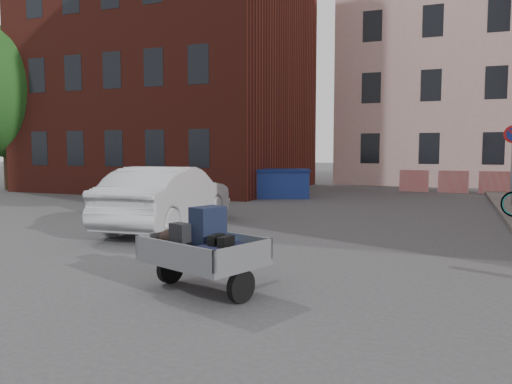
% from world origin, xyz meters
% --- Properties ---
extents(ground, '(120.00, 120.00, 0.00)m').
position_xyz_m(ground, '(0.00, 0.00, 0.00)').
color(ground, '#38383A').
rests_on(ground, ground).
extents(building_brick, '(12.00, 10.00, 14.00)m').
position_xyz_m(building_brick, '(-9.00, 13.00, 7.00)').
color(building_brick, '#591E16').
rests_on(building_brick, ground).
extents(building_pink, '(16.00, 8.00, 14.00)m').
position_xyz_m(building_pink, '(6.00, 22.00, 7.00)').
color(building_pink, '#C39E96').
rests_on(building_pink, ground).
extents(far_building, '(6.00, 6.00, 8.00)m').
position_xyz_m(far_building, '(-20.00, 22.00, 4.00)').
color(far_building, maroon).
rests_on(far_building, ground).
extents(tree, '(5.28, 5.28, 8.30)m').
position_xyz_m(tree, '(-16.00, 9.00, 5.17)').
color(tree, '#3D2B1C').
rests_on(tree, ground).
extents(barriers, '(4.70, 0.18, 1.00)m').
position_xyz_m(barriers, '(4.20, 15.00, 0.50)').
color(barriers, red).
rests_on(barriers, ground).
extents(trailer, '(1.88, 1.98, 1.20)m').
position_xyz_m(trailer, '(0.96, -3.12, 0.61)').
color(trailer, black).
rests_on(trailer, ground).
extents(dumpster, '(3.12, 2.36, 1.17)m').
position_xyz_m(dumpster, '(-2.57, 9.91, 0.59)').
color(dumpster, navy).
rests_on(dumpster, ground).
extents(silver_car, '(2.12, 4.86, 1.56)m').
position_xyz_m(silver_car, '(-2.41, 1.49, 0.78)').
color(silver_car, '#A8AAAF').
rests_on(silver_car, ground).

